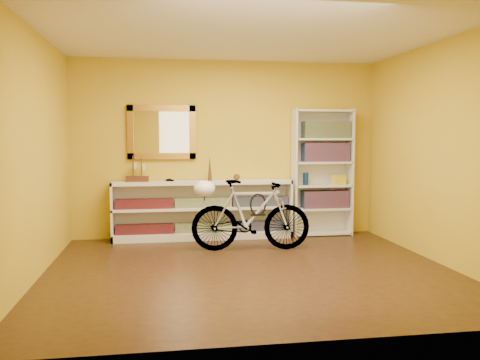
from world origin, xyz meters
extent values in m
cube|color=black|center=(0.00, 0.00, -0.01)|extent=(4.50, 4.00, 0.01)
cube|color=silver|center=(0.00, 0.00, 2.60)|extent=(4.50, 4.00, 0.01)
cube|color=gold|center=(0.00, 2.00, 1.30)|extent=(4.50, 0.01, 2.60)
cube|color=gold|center=(-2.25, 0.00, 1.30)|extent=(0.01, 4.00, 2.60)
cube|color=gold|center=(2.25, 0.00, 1.30)|extent=(0.01, 4.00, 2.60)
cube|color=brown|center=(-0.95, 1.97, 1.55)|extent=(0.98, 0.06, 0.78)
cube|color=silver|center=(0.90, 1.99, 0.25)|extent=(0.09, 0.02, 0.09)
cube|color=black|center=(-0.37, 1.79, 0.17)|extent=(2.50, 0.13, 0.14)
cube|color=navy|center=(-0.37, 1.79, 0.54)|extent=(2.50, 0.13, 0.14)
imported|color=black|center=(-0.84, 1.81, 0.85)|extent=(0.00, 0.00, 0.00)
cone|color=#513C1B|center=(-0.27, 1.81, 1.03)|extent=(0.06, 0.06, 0.37)
sphere|color=#513C1B|center=(0.13, 1.81, 0.90)|extent=(0.09, 0.09, 0.09)
cube|color=maroon|center=(1.48, 1.84, 0.55)|extent=(0.70, 0.22, 0.26)
cube|color=maroon|center=(1.48, 1.84, 1.25)|extent=(0.70, 0.22, 0.28)
cube|color=navy|center=(1.48, 1.84, 1.59)|extent=(0.70, 0.22, 0.25)
cylinder|color=#153997|center=(1.17, 1.82, 0.86)|extent=(0.08, 0.08, 0.19)
cube|color=maroon|center=(1.23, 1.87, 1.56)|extent=(0.19, 0.19, 0.19)
cube|color=yellow|center=(1.68, 1.80, 0.84)|extent=(0.21, 0.17, 0.14)
imported|color=silver|center=(0.19, 0.97, 0.47)|extent=(0.51, 1.61, 0.93)
ellipsoid|color=white|center=(-0.42, 1.01, 0.82)|extent=(0.28, 0.27, 0.21)
torus|color=black|center=(0.28, 0.96, 0.60)|extent=(0.22, 0.02, 0.22)
camera|label=1|loc=(-0.95, -5.38, 1.47)|focal=37.42mm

